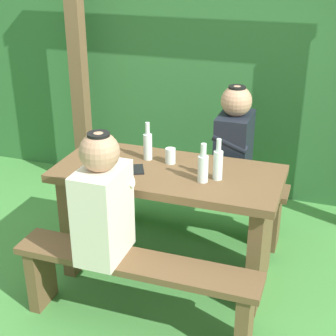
% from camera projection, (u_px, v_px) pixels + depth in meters
% --- Properties ---
extents(ground_plane, '(12.00, 12.00, 0.00)m').
position_uv_depth(ground_plane, '(168.00, 271.00, 3.40)').
color(ground_plane, '#458B3F').
extents(hedge_backdrop, '(6.40, 0.93, 1.93)m').
position_uv_depth(hedge_backdrop, '(232.00, 72.00, 4.54)').
color(hedge_backdrop, '#306833').
rests_on(hedge_backdrop, ground_plane).
extents(pergola_post_left, '(0.12, 0.12, 1.91)m').
position_uv_depth(pergola_post_left, '(79.00, 82.00, 4.24)').
color(pergola_post_left, brown).
rests_on(pergola_post_left, ground_plane).
extents(picnic_table, '(1.40, 0.64, 0.75)m').
position_uv_depth(picnic_table, '(168.00, 205.00, 3.19)').
color(picnic_table, brown).
rests_on(picnic_table, ground_plane).
extents(bench_near, '(1.40, 0.24, 0.45)m').
position_uv_depth(bench_near, '(136.00, 279.00, 2.79)').
color(bench_near, brown).
rests_on(bench_near, ground_plane).
extents(bench_far, '(1.40, 0.24, 0.45)m').
position_uv_depth(bench_far, '(192.00, 193.00, 3.74)').
color(bench_far, brown).
rests_on(bench_far, ground_plane).
extents(person_white_shirt, '(0.25, 0.35, 0.72)m').
position_uv_depth(person_white_shirt, '(103.00, 201.00, 2.65)').
color(person_white_shirt, silver).
rests_on(person_white_shirt, bench_near).
extents(person_black_coat, '(0.25, 0.35, 0.72)m').
position_uv_depth(person_black_coat, '(234.00, 141.00, 3.46)').
color(person_black_coat, black).
rests_on(person_black_coat, bench_far).
extents(drinking_glass, '(0.07, 0.07, 0.10)m').
position_uv_depth(drinking_glass, '(170.00, 156.00, 3.16)').
color(drinking_glass, silver).
rests_on(drinking_glass, picnic_table).
extents(bottle_left, '(0.06, 0.06, 0.24)m').
position_uv_depth(bottle_left, '(203.00, 167.00, 2.90)').
color(bottle_left, silver).
rests_on(bottle_left, picnic_table).
extents(bottle_right, '(0.06, 0.06, 0.25)m').
position_uv_depth(bottle_right, '(218.00, 163.00, 2.93)').
color(bottle_right, silver).
rests_on(bottle_right, picnic_table).
extents(bottle_center, '(0.06, 0.06, 0.25)m').
position_uv_depth(bottle_center, '(148.00, 145.00, 3.20)').
color(bottle_center, silver).
rests_on(bottle_center, picnic_table).
extents(cell_phone, '(0.12, 0.16, 0.01)m').
position_uv_depth(cell_phone, '(138.00, 169.00, 3.08)').
color(cell_phone, black).
rests_on(cell_phone, picnic_table).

